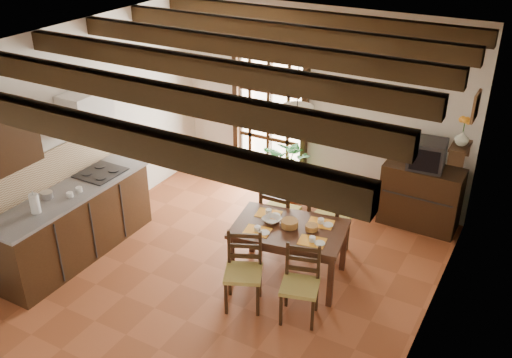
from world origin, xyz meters
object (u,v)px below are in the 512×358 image
Objects in this scene: dining_table at (289,234)px; chair_near_right at (300,297)px; kitchen_counter at (74,222)px; sideboard at (421,197)px; crt_tv at (427,155)px; chair_far_left at (279,223)px; pendant_lamp at (297,113)px; chair_near_left at (243,284)px; potted_plant at (291,165)px; chair_far_right at (327,232)px.

dining_table is 0.81m from chair_near_right.
kitchen_counter is at bearing 169.50° from chair_near_right.
crt_tv reaches higher than sideboard.
chair_far_left is 2.15m from crt_tv.
sideboard is at bearing 60.29° from pendant_lamp.
chair_near_left is at bearing -116.30° from dining_table.
potted_plant is at bearing 56.09° from kitchen_counter.
chair_far_right reaches higher than sideboard.
potted_plant is (-1.87, -0.23, 0.13)m from sideboard.
chair_far_right is (0.20, 0.70, -0.31)m from dining_table.
dining_table is at bearing 18.97° from kitchen_counter.
crt_tv is (0.62, 2.53, 0.81)m from chair_near_right.
sideboard is 1.24× the size of pendant_lamp.
kitchen_counter is 4.63m from crt_tv.
dining_table is 1.35× the size of sideboard.
dining_table is at bearing 109.68° from chair_near_right.
chair_far_left is 1.13× the size of pendant_lamp.
kitchen_counter is 2.60m from chair_far_left.
kitchen_counter is 2.56× the size of chair_near_left.
crt_tv reaches higher than chair_near_right.
dining_table is 1.47m from pendant_lamp.
pendant_lamp is at bearing -125.02° from crt_tv.
pendant_lamp is at bearing 20.95° from kitchen_counter.
chair_near_right is 2.62m from sideboard.
pendant_lamp reaches higher than chair_far_right.
dining_table is at bearing -64.45° from potted_plant.
chair_near_right is at bearing -58.47° from pendant_lamp.
chair_far_right reaches higher than chair_far_left.
chair_far_left reaches higher than dining_table.
sideboard is (1.05, 1.94, -0.17)m from dining_table.
chair_far_left is at bearing 131.02° from pendant_lamp.
chair_far_left is (2.13, 1.48, -0.18)m from kitchen_counter.
crt_tv is at bearing 37.93° from kitchen_counter.
dining_table is at bearing -117.73° from sideboard.
chair_near_right reaches higher than dining_table.
chair_near_left is (2.35, 0.18, -0.20)m from kitchen_counter.
chair_near_left is 1.99m from pendant_lamp.
chair_near_left is at bearing -120.76° from crt_tv.
chair_far_right is (0.64, 0.11, 0.01)m from chair_far_left.
chair_far_left is 1.91× the size of crt_tv.
kitchen_counter is 3.18m from pendant_lamp.
sideboard reaches higher than chair_near_left.
potted_plant is (-0.61, 2.42, 0.29)m from chair_near_left.
sideboard is at bearing 51.93° from dining_table.
kitchen_counter is 3.20m from chair_far_right.
pendant_lamp is (-0.20, -0.60, 1.77)m from chair_far_right.
chair_near_right is at bearing -109.06° from crt_tv.
chair_far_right is 0.45× the size of potted_plant.
sideboard is at bearing 60.27° from chair_near_right.
sideboard is at bearing -139.74° from chair_far_left.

